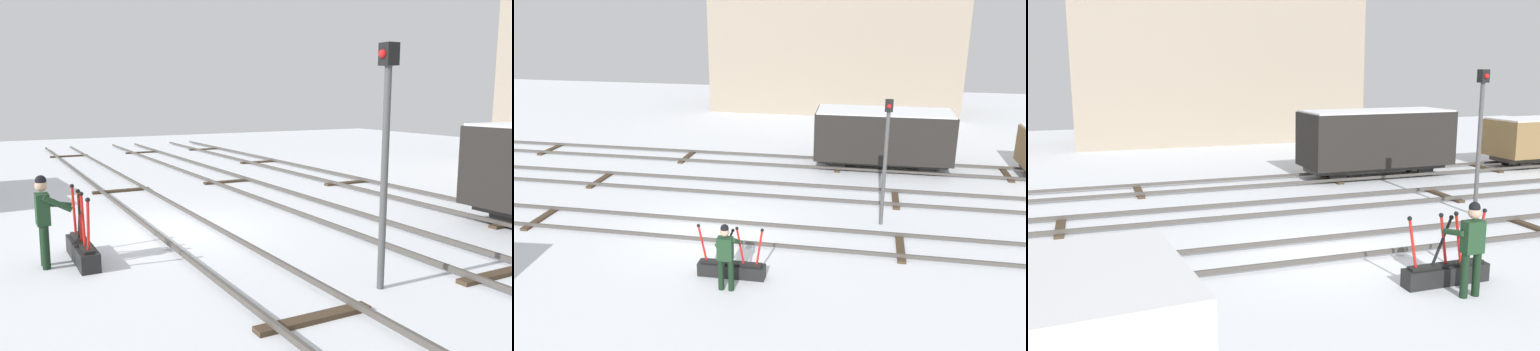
{
  "view_description": "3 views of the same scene",
  "coord_description": "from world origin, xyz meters",
  "views": [
    {
      "loc": [
        11.81,
        -4.12,
        3.26
      ],
      "look_at": [
        0.23,
        2.02,
        1.25
      ],
      "focal_mm": 36.34,
      "sensor_mm": 36.0,
      "label": 1
    },
    {
      "loc": [
        4.71,
        -14.45,
        6.92
      ],
      "look_at": [
        1.63,
        1.67,
        1.47
      ],
      "focal_mm": 36.7,
      "sensor_mm": 36.0,
      "label": 2
    },
    {
      "loc": [
        -5.05,
        -11.47,
        4.15
      ],
      "look_at": [
        -0.28,
        2.29,
        1.4
      ],
      "focal_mm": 40.11,
      "sensor_mm": 36.0,
      "label": 3
    }
  ],
  "objects": [
    {
      "name": "track_siding_near",
      "position": [
        0.0,
        4.05,
        0.11
      ],
      "size": [
        44.0,
        1.94,
        0.18
      ],
      "color": "#4C4742",
      "rests_on": "ground_plane"
    },
    {
      "name": "apartment_building",
      "position": [
        2.29,
        21.66,
        4.42
      ],
      "size": [
        16.21,
        6.31,
        8.84
      ],
      "color": "gray",
      "rests_on": "ground_plane"
    },
    {
      "name": "ground_plane",
      "position": [
        0.0,
        0.0,
        0.0
      ],
      "size": [
        60.0,
        60.0,
        0.0
      ],
      "primitive_type": "plane",
      "color": "silver"
    },
    {
      "name": "rail_worker",
      "position": [
        1.43,
        -3.17,
        1.02
      ],
      "size": [
        0.54,
        0.68,
        1.79
      ],
      "rotation": [
        0.0,
        0.0,
        0.01
      ],
      "color": "black",
      "rests_on": "ground_plane"
    },
    {
      "name": "signal_post",
      "position": [
        5.31,
        1.73,
        2.5
      ],
      "size": [
        0.24,
        0.32,
        4.11
      ],
      "color": "#4C4C4C",
      "rests_on": "ground_plane"
    },
    {
      "name": "track_siding_far",
      "position": [
        0.0,
        7.9,
        0.11
      ],
      "size": [
        44.0,
        1.94,
        0.18
      ],
      "color": "#4C4742",
      "rests_on": "ground_plane"
    },
    {
      "name": "track_main_line",
      "position": [
        0.0,
        0.0,
        0.11
      ],
      "size": [
        44.0,
        1.94,
        0.18
      ],
      "color": "#4C4742",
      "rests_on": "ground_plane"
    },
    {
      "name": "freight_car_near_switch",
      "position": [
        5.38,
        7.9,
        1.47
      ],
      "size": [
        5.77,
        2.3,
        2.57
      ],
      "rotation": [
        0.0,
        0.0,
        0.01
      ],
      "color": "#2D2B28",
      "rests_on": "ground_plane"
    },
    {
      "name": "switch_lever_frame",
      "position": [
        1.39,
        -2.51,
        0.25
      ],
      "size": [
        1.81,
        0.38,
        1.44
      ],
      "rotation": [
        0.0,
        0.0,
        0.01
      ],
      "color": "black",
      "rests_on": "ground_plane"
    }
  ]
}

